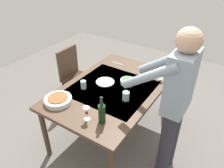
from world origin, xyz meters
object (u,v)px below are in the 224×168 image
(chair_near, at_px, (74,73))
(dinner_plate_near, at_px, (105,82))
(dining_table, at_px, (112,92))
(water_cup_near_right, at_px, (83,85))
(wine_glass_left, at_px, (87,111))
(wine_glass_right, at_px, (161,72))
(wine_bottle, at_px, (102,113))
(side_bowl_salad, at_px, (128,81))
(water_cup_near_left, at_px, (126,96))
(person_server, at_px, (175,101))
(serving_bowl_pasta, at_px, (58,100))

(chair_near, xyz_separation_m, dinner_plate_near, (0.26, 0.78, 0.24))
(dining_table, distance_m, water_cup_near_right, 0.36)
(wine_glass_left, bearing_deg, wine_glass_right, 164.64)
(chair_near, height_order, dinner_plate_near, chair_near)
(wine_bottle, distance_m, dinner_plate_near, 0.73)
(wine_glass_left, relative_size, side_bowl_salad, 0.84)
(water_cup_near_left, distance_m, side_bowl_salad, 0.34)
(wine_bottle, relative_size, wine_glass_left, 1.96)
(wine_glass_right, xyz_separation_m, water_cup_near_right, (0.71, -0.69, -0.05))
(person_server, xyz_separation_m, dinner_plate_near, (-0.17, -0.93, -0.19))
(water_cup_near_right, height_order, dinner_plate_near, water_cup_near_right)
(water_cup_near_left, xyz_separation_m, water_cup_near_right, (0.07, -0.54, -0.00))
(water_cup_near_left, bearing_deg, wine_glass_right, 166.88)
(wine_glass_right, distance_m, serving_bowl_pasta, 1.31)
(water_cup_near_left, height_order, side_bowl_salad, water_cup_near_left)
(dining_table, distance_m, chair_near, 0.98)
(person_server, distance_m, dinner_plate_near, 0.97)
(water_cup_near_left, bearing_deg, side_bowl_salad, -153.84)
(dinner_plate_near, bearing_deg, water_cup_near_left, 66.09)
(wine_glass_left, height_order, wine_glass_right, same)
(person_server, distance_m, serving_bowl_pasta, 1.22)
(dining_table, height_order, serving_bowl_pasta, serving_bowl_pasta)
(chair_near, relative_size, water_cup_near_left, 8.76)
(dining_table, bearing_deg, chair_near, -108.64)
(wine_glass_right, xyz_separation_m, serving_bowl_pasta, (1.07, -0.75, -0.07))
(water_cup_near_right, distance_m, dinner_plate_near, 0.29)
(person_server, height_order, water_cup_near_right, person_server)
(wine_bottle, distance_m, wine_glass_left, 0.15)
(side_bowl_salad, bearing_deg, wine_glass_right, 137.47)
(wine_glass_left, distance_m, wine_glass_right, 1.16)
(wine_bottle, relative_size, water_cup_near_left, 2.85)
(side_bowl_salad, height_order, dinner_plate_near, side_bowl_salad)
(wine_bottle, bearing_deg, dining_table, -156.14)
(wine_bottle, height_order, serving_bowl_pasta, wine_bottle)
(person_server, height_order, side_bowl_salad, person_server)
(dinner_plate_near, bearing_deg, wine_glass_left, 19.77)
(chair_near, relative_size, wine_bottle, 3.07)
(water_cup_near_right, relative_size, side_bowl_salad, 0.57)
(dinner_plate_near, bearing_deg, wine_bottle, 32.04)
(wine_glass_left, distance_m, serving_bowl_pasta, 0.45)
(wine_glass_left, xyz_separation_m, serving_bowl_pasta, (-0.05, -0.44, -0.07))
(wine_glass_left, distance_m, water_cup_near_right, 0.57)
(person_server, bearing_deg, chair_near, -104.19)
(chair_near, height_order, side_bowl_salad, chair_near)
(person_server, xyz_separation_m, wine_glass_right, (-0.63, -0.38, -0.10))
(chair_near, xyz_separation_m, serving_bowl_pasta, (0.87, 0.58, 0.27))
(water_cup_near_right, relative_size, serving_bowl_pasta, 0.34)
(wine_bottle, bearing_deg, water_cup_near_left, 177.88)
(dining_table, bearing_deg, serving_bowl_pasta, -30.80)
(dining_table, relative_size, water_cup_near_left, 15.42)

